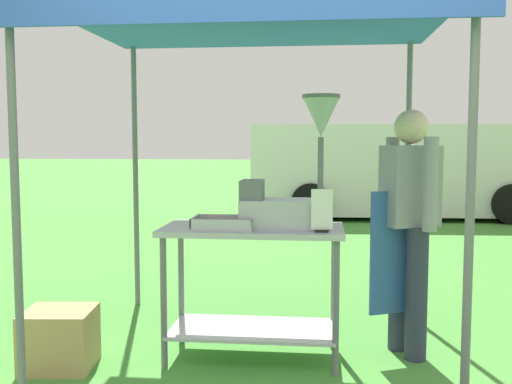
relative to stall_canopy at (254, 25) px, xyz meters
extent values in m
plane|color=#478E38|center=(0.23, 4.80, -2.15)|extent=(70.00, 70.00, 0.00)
cylinder|color=slate|center=(-1.13, -0.95, -1.05)|extent=(0.04, 0.04, 2.19)
cylinder|color=slate|center=(1.13, -0.95, -1.05)|extent=(0.04, 0.04, 2.19)
cylinder|color=slate|center=(-1.13, 1.05, -1.05)|extent=(0.04, 0.04, 2.19)
cylinder|color=slate|center=(1.13, 1.05, -1.05)|extent=(0.04, 0.04, 2.19)
cube|color=blue|center=(0.00, 0.05, 0.07)|extent=(2.46, 2.19, 0.05)
cube|color=#B7B7BC|center=(0.00, -0.10, -1.30)|extent=(1.15, 0.57, 0.04)
cube|color=#B7B7BC|center=(0.00, -0.10, -1.95)|extent=(1.06, 0.52, 0.02)
cylinder|color=slate|center=(-0.53, -0.33, -1.73)|extent=(0.04, 0.04, 0.83)
cylinder|color=slate|center=(0.53, -0.33, -1.73)|extent=(0.04, 0.04, 0.83)
cylinder|color=slate|center=(-0.53, 0.13, -1.73)|extent=(0.04, 0.04, 0.83)
cylinder|color=slate|center=(0.53, 0.13, -1.73)|extent=(0.04, 0.04, 0.83)
cube|color=#B7B7BC|center=(-0.17, -0.18, -1.28)|extent=(0.39, 0.27, 0.01)
cube|color=#B7B7BC|center=(-0.17, -0.31, -1.24)|extent=(0.39, 0.01, 0.06)
cube|color=#B7B7BC|center=(-0.17, -0.05, -1.24)|extent=(0.39, 0.01, 0.06)
cube|color=#B7B7BC|center=(-0.36, -0.18, -1.24)|extent=(0.01, 0.27, 0.06)
cube|color=#B7B7BC|center=(0.02, -0.18, -1.24)|extent=(0.01, 0.27, 0.06)
torus|color=gold|center=(-0.07, -0.10, -1.26)|extent=(0.10, 0.10, 0.02)
torus|color=gold|center=(-0.29, -0.20, -1.26)|extent=(0.09, 0.09, 0.02)
torus|color=gold|center=(-0.10, -0.22, -1.26)|extent=(0.09, 0.09, 0.02)
torus|color=gold|center=(-0.17, -0.10, -1.26)|extent=(0.10, 0.10, 0.02)
torus|color=gold|center=(-0.28, -0.10, -1.26)|extent=(0.08, 0.08, 0.02)
torus|color=gold|center=(-0.31, -0.26, -1.26)|extent=(0.10, 0.10, 0.02)
torus|color=gold|center=(-0.16, -0.19, -1.26)|extent=(0.10, 0.10, 0.02)
torus|color=gold|center=(-0.23, -0.25, -1.26)|extent=(0.10, 0.10, 0.02)
cube|color=#B7B7BC|center=(0.21, -0.11, -1.19)|extent=(0.56, 0.28, 0.18)
cube|color=slate|center=(0.00, -0.11, -1.04)|extent=(0.14, 0.22, 0.12)
cylinder|color=slate|center=(0.43, -0.11, -0.91)|extent=(0.04, 0.04, 0.39)
cone|color=#B7B7BC|center=(0.43, -0.11, -0.59)|extent=(0.22, 0.22, 0.24)
cylinder|color=slate|center=(0.43, -0.11, -0.46)|extent=(0.23, 0.23, 0.02)
cube|color=black|center=(0.44, -0.28, -1.27)|extent=(0.08, 0.05, 0.02)
cube|color=white|center=(0.44, -0.28, -1.14)|extent=(0.13, 0.02, 0.24)
cylinder|color=#2D3347|center=(1.05, -0.01, -1.72)|extent=(0.14, 0.14, 0.86)
cylinder|color=#2D3347|center=(0.96, 0.17, -1.72)|extent=(0.14, 0.14, 0.86)
cube|color=gray|center=(1.01, 0.08, -1.03)|extent=(0.40, 0.34, 0.52)
cube|color=#335BA3|center=(0.90, 0.03, -1.46)|extent=(0.30, 0.15, 0.80)
cylinder|color=gray|center=(1.10, -0.12, -1.00)|extent=(0.12, 0.12, 0.58)
cylinder|color=gray|center=(0.91, 0.28, -1.00)|extent=(0.12, 0.12, 0.58)
sphere|color=beige|center=(1.01, 0.08, -0.65)|extent=(0.22, 0.22, 0.22)
cube|color=tan|center=(-1.18, -0.39, -1.96)|extent=(0.45, 0.42, 0.37)
cube|color=white|center=(1.93, 7.38, -1.26)|extent=(5.56, 2.18, 1.60)
cube|color=#1E2833|center=(-0.20, 7.27, -0.86)|extent=(0.18, 1.62, 0.70)
cylinder|color=black|center=(0.28, 6.36, -1.81)|extent=(0.69, 0.27, 0.68)
cylinder|color=black|center=(0.19, 8.22, -1.81)|extent=(0.69, 0.27, 0.68)
cylinder|color=black|center=(3.67, 6.54, -1.81)|extent=(0.69, 0.27, 0.68)
cylinder|color=black|center=(3.57, 8.40, -1.81)|extent=(0.69, 0.27, 0.68)
camera|label=1|loc=(0.42, -3.80, -0.73)|focal=41.35mm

